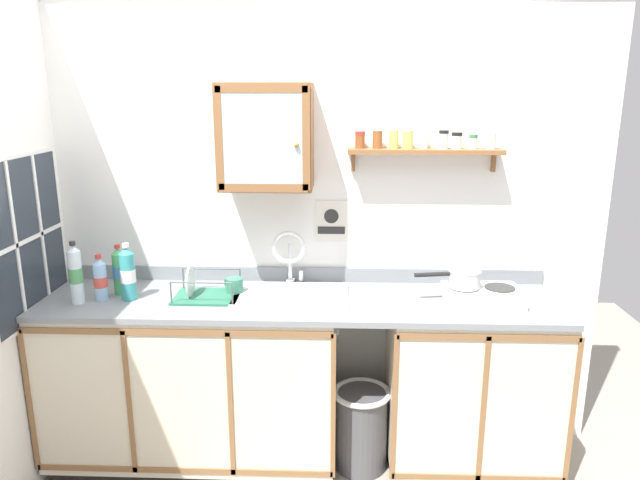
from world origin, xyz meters
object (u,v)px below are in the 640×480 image
object	(u,v)px
sink	(291,300)
trash_bin	(361,427)
dish_rack	(204,293)
bottle_detergent_teal_0	(128,274)
saucepan	(463,278)
wall_cabinet	(266,137)
hot_plate_stove	(482,295)
warning_sign	(331,221)
bottle_soda_green_1	(119,271)
bottle_water_blue_2	(100,280)
mug	(234,286)
bottle_water_clear_3	(76,274)

from	to	relation	value
sink	trash_bin	size ratio (longest dim) A/B	1.30
sink	dish_rack	size ratio (longest dim) A/B	1.78
sink	bottle_detergent_teal_0	world-z (taller)	sink
sink	saucepan	size ratio (longest dim) A/B	1.73
bottle_detergent_teal_0	wall_cabinet	size ratio (longest dim) A/B	0.56
hot_plate_stove	warning_sign	world-z (taller)	warning_sign
bottle_soda_green_1	dish_rack	size ratio (longest dim) A/B	0.80
bottle_detergent_teal_0	bottle_soda_green_1	distance (m)	0.11
bottle_detergent_teal_0	bottle_water_blue_2	distance (m)	0.14
bottle_detergent_teal_0	mug	xyz separation A→B (m)	(0.52, 0.10, -0.09)
wall_cabinet	hot_plate_stove	bearing A→B (deg)	-7.90
dish_rack	saucepan	bearing A→B (deg)	0.79
bottle_water_blue_2	warning_sign	size ratio (longest dim) A/B	1.07
hot_plate_stove	bottle_soda_green_1	size ratio (longest dim) A/B	1.42
wall_cabinet	warning_sign	bearing A→B (deg)	23.39
bottle_detergent_teal_0	bottle_soda_green_1	world-z (taller)	bottle_detergent_teal_0
bottle_soda_green_1	mug	world-z (taller)	bottle_soda_green_1
saucepan	trash_bin	xyz separation A→B (m)	(-0.50, -0.05, -0.83)
dish_rack	trash_bin	size ratio (longest dim) A/B	0.73
bottle_water_clear_3	warning_sign	size ratio (longest dim) A/B	1.42
saucepan	bottle_detergent_teal_0	bearing A→B (deg)	-178.12
hot_plate_stove	bottle_water_clear_3	xyz separation A→B (m)	(-2.04, -0.10, 0.12)
wall_cabinet	saucepan	bearing A→B (deg)	-7.56
bottle_soda_green_1	mug	bearing A→B (deg)	1.66
bottle_detergent_teal_0	bottle_water_blue_2	world-z (taller)	bottle_detergent_teal_0
hot_plate_stove	sink	bearing A→B (deg)	177.34
sink	saucepan	distance (m)	0.89
bottle_water_clear_3	wall_cabinet	distance (m)	1.18
sink	hot_plate_stove	distance (m)	0.98
warning_sign	trash_bin	distance (m)	1.12
bottle_water_clear_3	mug	xyz separation A→B (m)	(0.76, 0.16, -0.11)
bottle_detergent_teal_0	warning_sign	xyz separation A→B (m)	(1.03, 0.33, 0.21)
saucepan	mug	distance (m)	1.18
dish_rack	mug	xyz separation A→B (m)	(0.15, 0.06, 0.02)
bottle_soda_green_1	bottle_water_clear_3	bearing A→B (deg)	-138.74
bottle_soda_green_1	trash_bin	size ratio (longest dim) A/B	0.59
bottle_water_blue_2	saucepan	bearing A→B (deg)	2.22
bottle_soda_green_1	dish_rack	xyz separation A→B (m)	(0.45, -0.05, -0.10)
dish_rack	bottle_water_blue_2	bearing A→B (deg)	-174.15
hot_plate_stove	saucepan	distance (m)	0.13
mug	trash_bin	size ratio (longest dim) A/B	0.25
dish_rack	bottle_soda_green_1	bearing A→B (deg)	174.25
warning_sign	bottle_water_blue_2	bearing A→B (deg)	-163.41
bottle_detergent_teal_0	trash_bin	distance (m)	1.47
wall_cabinet	bottle_detergent_teal_0	bearing A→B (deg)	-164.81
dish_rack	wall_cabinet	distance (m)	0.86
sink	trash_bin	bearing A→B (deg)	-11.61
sink	bottle_water_blue_2	bearing A→B (deg)	-174.23
hot_plate_stove	bottle_soda_green_1	distance (m)	1.88
bottle_detergent_teal_0	trash_bin	world-z (taller)	bottle_detergent_teal_0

